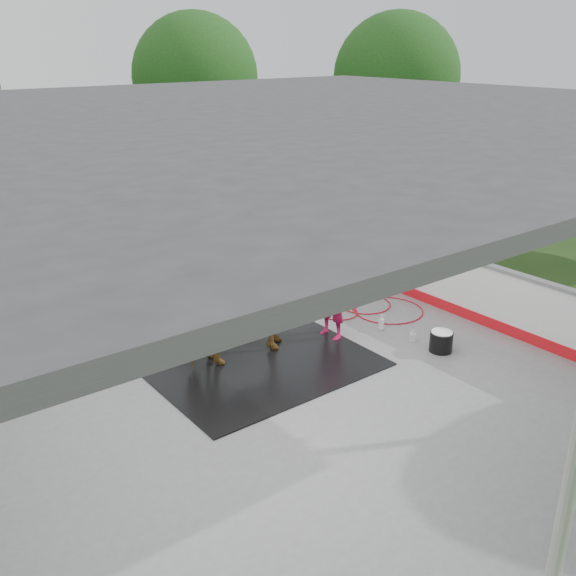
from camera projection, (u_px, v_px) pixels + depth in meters
ground at (262, 393)px, 9.53m from camera, size 100.00×100.00×0.00m
concrete_slab at (262, 391)px, 9.53m from camera, size 12.00×10.00×0.05m
pavilion_structure at (257, 119)px, 8.10m from camera, size 12.60×10.60×4.05m
dasher_board at (462, 288)px, 11.94m from camera, size 0.16×8.00×1.15m
tree_belt at (238, 125)px, 9.00m from camera, size 28.00×28.00×5.80m
rubber_mat at (252, 358)px, 10.45m from camera, size 3.42×3.20×0.03m
horse at (251, 304)px, 10.11m from camera, size 2.26×1.12×1.87m
handler at (333, 289)px, 10.90m from camera, size 0.49×0.69×1.79m
wash_bucket at (441, 341)px, 10.65m from camera, size 0.38×0.38×0.35m
soap_bottle_a at (381, 322)px, 11.43m from camera, size 0.14×0.14×0.29m
soap_bottle_b at (413, 335)px, 11.02m from camera, size 0.14×0.14×0.22m
hose_coil at (364, 308)px, 12.40m from camera, size 2.27×2.04×0.02m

